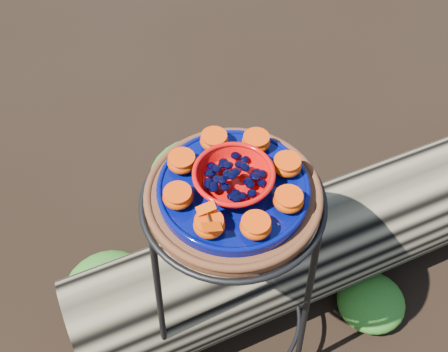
{
  "coord_description": "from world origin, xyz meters",
  "views": [
    {
      "loc": [
        -0.05,
        -0.72,
        1.66
      ],
      "look_at": [
        -0.02,
        0.0,
        0.78
      ],
      "focal_mm": 45.0,
      "sensor_mm": 36.0,
      "label": 1
    }
  ],
  "objects_px": {
    "plant_stand": "(231,280)",
    "driftwood_log": "(347,229)",
    "terracotta_saucer": "(233,196)",
    "red_bowl": "(234,179)",
    "cobalt_plate": "(233,189)"
  },
  "relations": [
    {
      "from": "plant_stand",
      "to": "driftwood_log",
      "type": "height_order",
      "value": "plant_stand"
    },
    {
      "from": "terracotta_saucer",
      "to": "driftwood_log",
      "type": "xyz_separation_m",
      "value": [
        0.38,
        0.27,
        -0.55
      ]
    },
    {
      "from": "plant_stand",
      "to": "red_bowl",
      "type": "bearing_deg",
      "value": 0.0
    },
    {
      "from": "cobalt_plate",
      "to": "driftwood_log",
      "type": "xyz_separation_m",
      "value": [
        0.38,
        0.27,
        -0.57
      ]
    },
    {
      "from": "red_bowl",
      "to": "driftwood_log",
      "type": "bearing_deg",
      "value": 34.81
    },
    {
      "from": "terracotta_saucer",
      "to": "driftwood_log",
      "type": "bearing_deg",
      "value": 34.81
    },
    {
      "from": "cobalt_plate",
      "to": "driftwood_log",
      "type": "relative_size",
      "value": 0.18
    },
    {
      "from": "red_bowl",
      "to": "driftwood_log",
      "type": "distance_m",
      "value": 0.77
    },
    {
      "from": "plant_stand",
      "to": "driftwood_log",
      "type": "relative_size",
      "value": 0.39
    },
    {
      "from": "terracotta_saucer",
      "to": "driftwood_log",
      "type": "relative_size",
      "value": 0.21
    },
    {
      "from": "cobalt_plate",
      "to": "red_bowl",
      "type": "relative_size",
      "value": 2.0
    },
    {
      "from": "plant_stand",
      "to": "cobalt_plate",
      "type": "relative_size",
      "value": 2.2
    },
    {
      "from": "terracotta_saucer",
      "to": "red_bowl",
      "type": "distance_m",
      "value": 0.06
    },
    {
      "from": "cobalt_plate",
      "to": "red_bowl",
      "type": "xyz_separation_m",
      "value": [
        0.0,
        0.0,
        0.03
      ]
    },
    {
      "from": "terracotta_saucer",
      "to": "driftwood_log",
      "type": "height_order",
      "value": "terracotta_saucer"
    }
  ]
}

